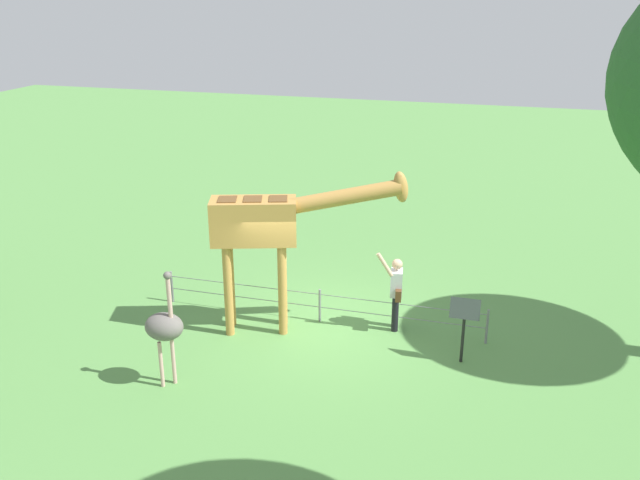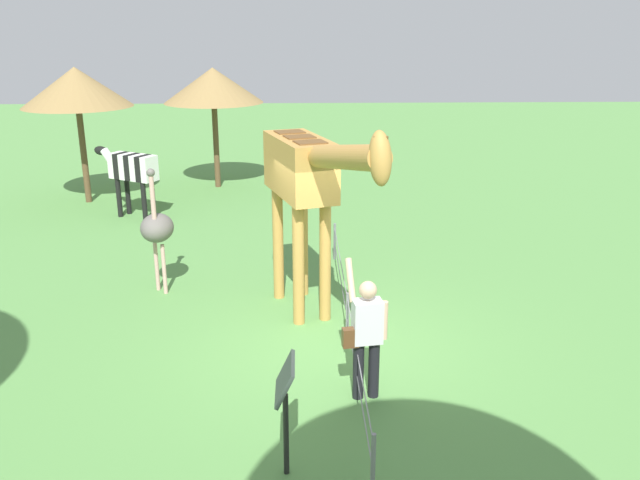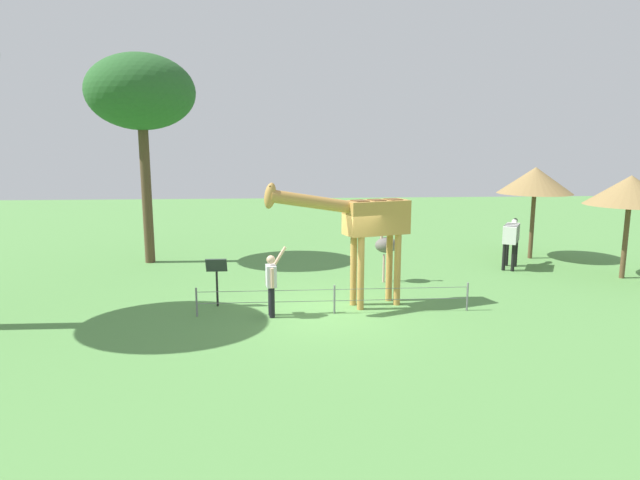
# 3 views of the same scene
# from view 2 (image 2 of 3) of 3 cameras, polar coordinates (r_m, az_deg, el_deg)

# --- Properties ---
(ground_plane) EXTENTS (60.00, 60.00, 0.00)m
(ground_plane) POSITION_cam_2_polar(r_m,az_deg,el_deg) (10.08, 1.01, -8.53)
(ground_plane) COLOR #568E47
(giraffe) EXTENTS (3.92, 1.69, 3.42)m
(giraffe) POSITION_cam_2_polar(r_m,az_deg,el_deg) (10.08, -1.11, 5.26)
(giraffe) COLOR #BC8942
(giraffe) RESTS_ON ground_plane
(visitor) EXTENTS (0.56, 0.58, 1.77)m
(visitor) POSITION_cam_2_polar(r_m,az_deg,el_deg) (8.26, 3.98, -7.93)
(visitor) COLOR black
(visitor) RESTS_ON ground_plane
(zebra) EXTENTS (1.17, 1.71, 1.66)m
(zebra) POSITION_cam_2_polar(r_m,az_deg,el_deg) (16.52, -15.95, 5.81)
(zebra) COLOR black
(zebra) RESTS_ON ground_plane
(ostrich) EXTENTS (0.70, 0.56, 2.25)m
(ostrich) POSITION_cam_2_polar(r_m,az_deg,el_deg) (11.69, -13.85, 0.99)
(ostrich) COLOR #CC9E93
(ostrich) RESTS_ON ground_plane
(shade_hut_near) EXTENTS (2.74, 2.74, 3.47)m
(shade_hut_near) POSITION_cam_2_polar(r_m,az_deg,el_deg) (18.09, -20.25, 12.22)
(shade_hut_near) COLOR brown
(shade_hut_near) RESTS_ON ground_plane
(shade_hut_far) EXTENTS (2.74, 2.74, 3.34)m
(shade_hut_far) POSITION_cam_2_polar(r_m,az_deg,el_deg) (18.94, -9.18, 12.98)
(shade_hut_far) COLOR brown
(shade_hut_far) RESTS_ON ground_plane
(info_sign) EXTENTS (0.56, 0.21, 1.32)m
(info_sign) POSITION_cam_2_polar(r_m,az_deg,el_deg) (6.91, -3.01, -13.14)
(info_sign) COLOR black
(info_sign) RESTS_ON ground_plane
(wire_fence) EXTENTS (7.05, 0.05, 0.75)m
(wire_fence) POSITION_cam_2_polar(r_m,az_deg,el_deg) (9.92, 2.37, -6.42)
(wire_fence) COLOR slate
(wire_fence) RESTS_ON ground_plane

